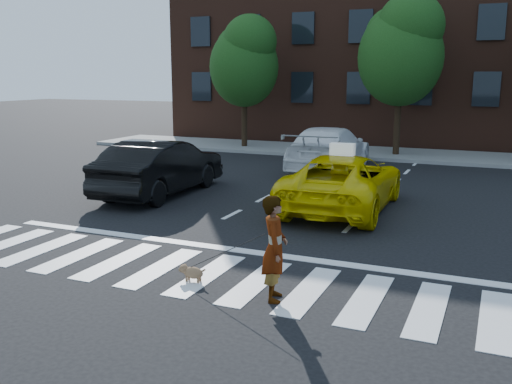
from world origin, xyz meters
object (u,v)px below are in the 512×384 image
taxi (343,182)px  black_sedan (161,167)px  woman (275,248)px  tree_mid (402,47)px  dog (191,272)px  tree_left (245,58)px  white_suv (329,149)px

taxi → black_sedan: 5.71m
taxi → woman: 6.83m
tree_mid → dog: (-0.62, -17.41, -4.67)m
tree_left → woman: (8.55, -17.58, -3.56)m
black_sedan → woman: 9.07m
tree_left → dog: size_ratio=12.06×
tree_mid → taxi: bearing=-87.9°
black_sedan → white_suv: black_sedan is taller
tree_mid → white_suv: size_ratio=1.21×
dog → woman: bearing=-9.6°
tree_left → black_sedan: (2.20, -11.10, -3.58)m
white_suv → dog: (1.19, -12.81, -0.67)m
taxi → tree_left: bearing=-55.1°
woman → tree_left: bearing=6.1°
taxi → black_sedan: (-5.70, -0.33, 0.09)m
woman → black_sedan: bearing=24.6°
white_suv → woman: 13.30m
tree_left → taxi: bearing=-53.8°
dog → tree_mid: bearing=84.2°
tree_left → taxi: size_ratio=1.18×
woman → dog: woman is taller
tree_mid → black_sedan: tree_mid is taller
taxi → white_suv: 6.57m
white_suv → dog: size_ratio=10.86×
taxi → black_sedan: bearing=1.9°
black_sedan → white_suv: size_ratio=0.89×
tree_left → woman: 19.87m
woman → dog: size_ratio=3.27×
tree_left → tree_mid: (7.50, -0.00, 0.41)m
woman → dog: 1.83m
white_suv → woman: bearing=99.9°
tree_mid → woman: 18.05m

